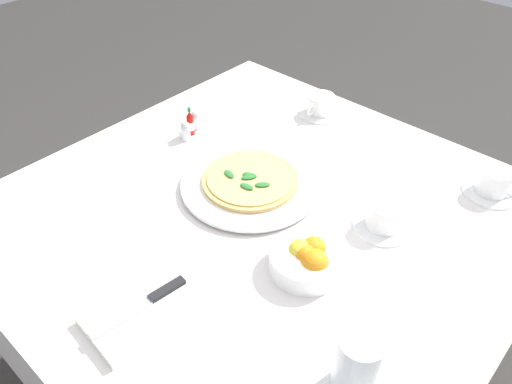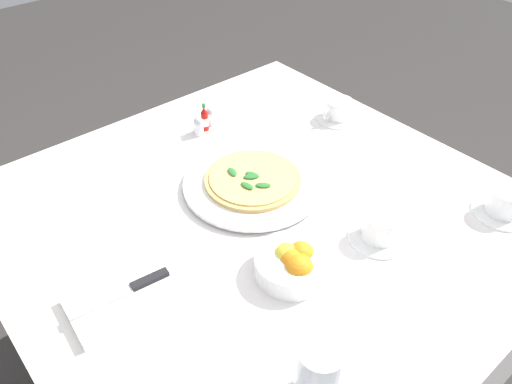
{
  "view_description": "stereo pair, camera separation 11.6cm",
  "coord_description": "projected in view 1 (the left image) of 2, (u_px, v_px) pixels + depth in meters",
  "views": [
    {
      "loc": [
        0.64,
        0.56,
        1.51
      ],
      "look_at": [
        -0.02,
        -0.04,
        0.76
      ],
      "focal_mm": 34.94,
      "sensor_mm": 36.0,
      "label": 1
    },
    {
      "loc": [
        0.56,
        0.64,
        1.51
      ],
      "look_at": [
        -0.02,
        -0.04,
        0.76
      ],
      "focal_mm": 34.94,
      "sensor_mm": 36.0,
      "label": 2
    }
  ],
  "objects": [
    {
      "name": "dinner_knife",
      "position": [
        144.0,
        304.0,
        0.91
      ],
      "size": [
        0.2,
        0.04,
        0.01
      ],
      "rotation": [
        0.0,
        0.0,
        -0.12
      ],
      "color": "silver",
      "rests_on": "napkin_folded"
    },
    {
      "name": "coffee_cup_back_corner",
      "position": [
        494.0,
        183.0,
        1.17
      ],
      "size": [
        0.13,
        0.13,
        0.07
      ],
      "color": "white",
      "rests_on": "dining_table"
    },
    {
      "name": "salt_shaker",
      "position": [
        185.0,
        132.0,
        1.35
      ],
      "size": [
        0.03,
        0.03,
        0.06
      ],
      "color": "white",
      "rests_on": "dining_table"
    },
    {
      "name": "pepper_shaker",
      "position": [
        196.0,
        121.0,
        1.39
      ],
      "size": [
        0.03,
        0.03,
        0.06
      ],
      "color": "white",
      "rests_on": "dining_table"
    },
    {
      "name": "coffee_cup_far_right",
      "position": [
        384.0,
        217.0,
        1.08
      ],
      "size": [
        0.13,
        0.13,
        0.07
      ],
      "color": "white",
      "rests_on": "dining_table"
    },
    {
      "name": "citrus_bowl",
      "position": [
        307.0,
        259.0,
        0.99
      ],
      "size": [
        0.15,
        0.15,
        0.07
      ],
      "color": "white",
      "rests_on": "dining_table"
    },
    {
      "name": "pizza_plate",
      "position": [
        250.0,
        184.0,
        1.2
      ],
      "size": [
        0.34,
        0.34,
        0.02
      ],
      "color": "white",
      "rests_on": "dining_table"
    },
    {
      "name": "ground_plane",
      "position": [
        260.0,
        380.0,
        1.62
      ],
      "size": [
        8.0,
        8.0,
        0.0
      ],
      "primitive_type": "plane",
      "color": "#33302D"
    },
    {
      "name": "water_glass_right_edge",
      "position": [
        357.0,
        366.0,
        0.78
      ],
      "size": [
        0.07,
        0.07,
        0.13
      ],
      "color": "white",
      "rests_on": "dining_table"
    },
    {
      "name": "napkin_folded",
      "position": [
        146.0,
        308.0,
        0.92
      ],
      "size": [
        0.23,
        0.15,
        0.02
      ],
      "rotation": [
        0.0,
        0.0,
        -0.08
      ],
      "color": "white",
      "rests_on": "dining_table"
    },
    {
      "name": "coffee_cup_left_edge",
      "position": [
        321.0,
        106.0,
        1.45
      ],
      "size": [
        0.13,
        0.13,
        0.06
      ],
      "color": "white",
      "rests_on": "dining_table"
    },
    {
      "name": "hot_sauce_bottle",
      "position": [
        190.0,
        123.0,
        1.37
      ],
      "size": [
        0.02,
        0.02,
        0.08
      ],
      "color": "#B7140F",
      "rests_on": "dining_table"
    },
    {
      "name": "pizza",
      "position": [
        250.0,
        179.0,
        1.19
      ],
      "size": [
        0.23,
        0.23,
        0.02
      ],
      "color": "#DBAD60",
      "rests_on": "pizza_plate"
    },
    {
      "name": "dining_table",
      "position": [
        261.0,
        250.0,
        1.23
      ],
      "size": [
        1.11,
        1.11,
        0.74
      ],
      "color": "white",
      "rests_on": "ground_plane"
    }
  ]
}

